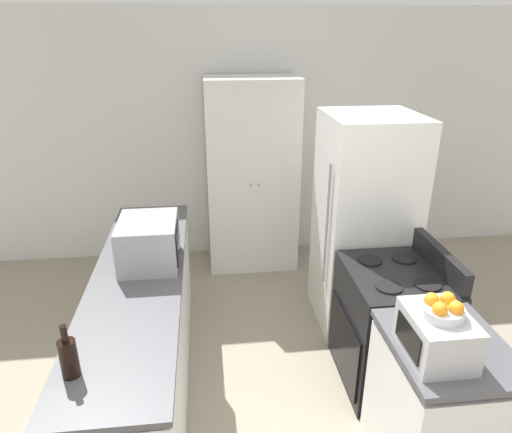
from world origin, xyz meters
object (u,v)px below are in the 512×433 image
Objects in this scene: microwave at (149,242)px; fruit_bowl at (443,308)px; wine_bottle at (69,357)px; toaster_oven at (436,335)px; stove at (390,326)px; refrigerator at (364,224)px; pantry_cabinet at (252,176)px.

fruit_bowl reaches higher than microwave.
wine_bottle reaches higher than toaster_oven.
stove is 0.90m from refrigerator.
stove is 3.69× the size of wine_bottle.
stove is 0.58× the size of refrigerator.
stove is at bearing 80.05° from fruit_bowl.
microwave is 1.26× the size of toaster_oven.
fruit_bowl is (-0.17, -1.59, 0.26)m from refrigerator.
fruit_bowl is (0.64, -2.73, 0.18)m from pantry_cabinet.
refrigerator reaches higher than stove.
microwave is 1.66× the size of wine_bottle.
refrigerator is 1.75m from microwave.
pantry_cabinet reaches higher than fruit_bowl.
refrigerator is 1.60m from toaster_oven.
refrigerator is at bearing 83.58° from toaster_oven.
pantry_cabinet is at bearing 103.14° from fruit_bowl.
fruit_bowl is at bearing -76.86° from pantry_cabinet.
microwave reaches higher than toaster_oven.
fruit_bowl is at bearing -1.92° from wine_bottle.
wine_bottle is 1.78m from toaster_oven.
wine_bottle is at bearing 178.22° from toaster_oven.
microwave is 1.89m from toaster_oven.
pantry_cabinet is 1.81m from microwave.
refrigerator is 3.84× the size of microwave.
fruit_bowl is at bearing -96.24° from refrigerator.
wine_bottle is 0.76× the size of toaster_oven.
pantry_cabinet is 2.13m from stove.
toaster_oven is at bearing -37.10° from microwave.
toaster_oven is at bearing -1.78° from wine_bottle.
wine_bottle is at bearing -158.53° from stove.
pantry_cabinet reaches higher than stove.
refrigerator is 1.63m from fruit_bowl.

